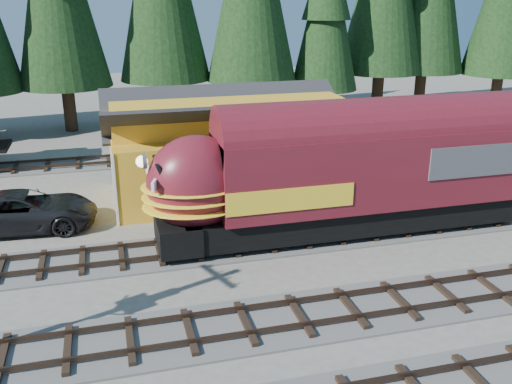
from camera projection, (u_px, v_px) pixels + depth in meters
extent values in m
plane|color=#6B665B|center=(297.00, 287.00, 20.50)|extent=(120.00, 120.00, 0.00)
cube|color=#4C4947|center=(472.00, 219.00, 26.57)|extent=(68.00, 3.20, 0.08)
cube|color=#38281E|center=(482.00, 220.00, 25.85)|extent=(68.00, 0.08, 0.16)
cube|color=#38281E|center=(464.00, 209.00, 27.16)|extent=(68.00, 0.08, 0.16)
cube|color=#4C4947|center=(44.00, 167.00, 34.44)|extent=(32.00, 3.20, 0.08)
cube|color=#38281E|center=(42.00, 167.00, 33.72)|extent=(32.00, 0.08, 0.16)
cube|color=#38281E|center=(44.00, 160.00, 35.03)|extent=(32.00, 0.08, 0.16)
cube|color=gold|center=(232.00, 162.00, 29.50)|extent=(12.00, 6.00, 3.40)
cube|color=gold|center=(231.00, 116.00, 28.69)|extent=(11.88, 3.30, 1.44)
cube|color=white|center=(112.00, 167.00, 26.95)|extent=(0.06, 2.40, 0.60)
cone|color=black|center=(326.00, 11.00, 43.80)|extent=(5.28, 5.28, 12.02)
cube|color=black|center=(352.00, 214.00, 24.79)|extent=(14.79, 2.65, 1.14)
cube|color=maroon|center=(372.00, 166.00, 24.28)|extent=(13.50, 3.11, 3.11)
ellipsoid|color=maroon|center=(196.00, 183.00, 22.46)|extent=(3.95, 3.05, 3.84)
cube|color=#38383A|center=(453.00, 152.00, 25.09)|extent=(4.15, 3.17, 1.35)
sphere|color=white|center=(142.00, 161.00, 21.62)|extent=(0.46, 0.46, 0.46)
imported|color=black|center=(24.00, 211.00, 25.24)|extent=(6.44, 3.25, 1.75)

